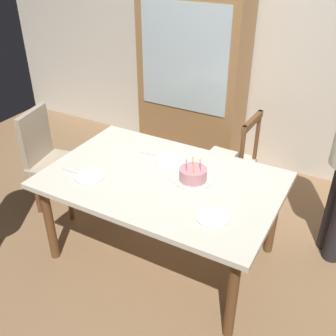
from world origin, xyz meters
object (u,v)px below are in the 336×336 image
(birthday_cake, at_px, (193,175))
(plate_near_celebrant, at_px, (90,177))
(plate_near_guest, at_px, (213,217))
(china_cabinet, at_px, (193,77))
(chair_upholstered, at_px, (49,155))
(chair_spindle_back, at_px, (229,164))
(dining_table, at_px, (162,187))
(plate_far_side, at_px, (168,159))

(birthday_cake, bearing_deg, plate_near_celebrant, -154.49)
(plate_near_guest, relative_size, china_cabinet, 0.12)
(plate_near_celebrant, height_order, china_cabinet, china_cabinet)
(chair_upholstered, bearing_deg, chair_spindle_back, 27.91)
(chair_spindle_back, height_order, chair_upholstered, same)
(plate_near_celebrant, xyz_separation_m, chair_upholstered, (-0.77, 0.35, -0.21))
(dining_table, relative_size, china_cabinet, 0.89)
(plate_near_celebrant, bearing_deg, plate_far_side, 52.38)
(plate_near_guest, bearing_deg, chair_spindle_back, 105.16)
(plate_near_celebrant, bearing_deg, birthday_cake, 25.51)
(plate_far_side, bearing_deg, plate_near_guest, -39.83)
(china_cabinet, bearing_deg, birthday_cake, -63.97)
(dining_table, relative_size, birthday_cake, 6.05)
(plate_near_celebrant, bearing_deg, chair_spindle_back, 58.94)
(plate_far_side, xyz_separation_m, chair_upholstered, (-1.15, -0.14, -0.21))
(chair_spindle_back, bearing_deg, birthday_cake, -89.59)
(plate_near_celebrant, height_order, plate_far_side, same)
(plate_near_celebrant, bearing_deg, china_cabinet, 91.45)
(birthday_cake, relative_size, chair_spindle_back, 0.29)
(plate_near_guest, xyz_separation_m, china_cabinet, (-1.02, 1.80, 0.21))
(dining_table, height_order, chair_upholstered, chair_upholstered)
(dining_table, bearing_deg, birthday_cake, 19.75)
(plate_near_guest, bearing_deg, plate_near_celebrant, 180.00)
(chair_spindle_back, xyz_separation_m, chair_upholstered, (-1.44, -0.76, 0.07))
(dining_table, xyz_separation_m, chair_spindle_back, (0.21, 0.87, -0.20))
(china_cabinet, bearing_deg, plate_far_side, -71.95)
(plate_near_guest, bearing_deg, dining_table, 154.05)
(birthday_cake, height_order, chair_spindle_back, chair_spindle_back)
(dining_table, distance_m, china_cabinet, 1.67)
(dining_table, xyz_separation_m, plate_near_celebrant, (-0.47, -0.25, 0.08))
(plate_near_celebrant, height_order, chair_spindle_back, chair_spindle_back)
(china_cabinet, bearing_deg, plate_near_guest, -60.53)
(birthday_cake, bearing_deg, chair_spindle_back, 90.41)
(birthday_cake, xyz_separation_m, plate_near_celebrant, (-0.68, -0.32, -0.04))
(chair_spindle_back, bearing_deg, plate_far_side, -115.09)
(plate_far_side, distance_m, chair_upholstered, 1.18)
(birthday_cake, distance_m, chair_upholstered, 1.47)
(chair_upholstered, bearing_deg, plate_near_celebrant, -24.63)
(birthday_cake, xyz_separation_m, china_cabinet, (-0.72, 1.48, 0.17))
(dining_table, distance_m, plate_near_celebrant, 0.53)
(dining_table, relative_size, plate_near_guest, 7.70)
(chair_upholstered, bearing_deg, dining_table, -4.87)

